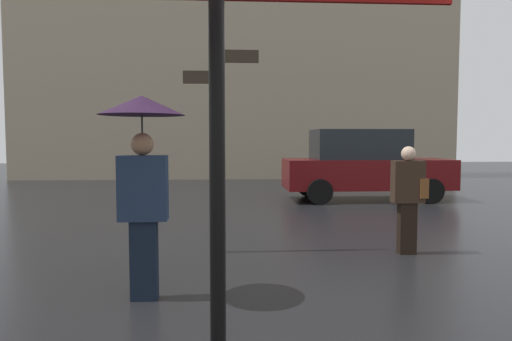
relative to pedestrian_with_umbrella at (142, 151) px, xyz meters
name	(u,v)px	position (x,y,z in m)	size (l,w,h in m)	color
pedestrian_with_umbrella	(142,151)	(0.00, 0.00, 0.00)	(0.87, 0.87, 2.09)	black
pedestrian_with_bag	(409,193)	(3.46, 1.68, -0.65)	(0.48, 0.24, 1.55)	black
parked_car_left	(364,165)	(4.58, 7.57, -0.56)	(4.45, 1.86, 1.92)	#590C0F
street_signpost	(220,124)	(0.76, 1.94, 0.34)	(1.08, 0.08, 3.08)	black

